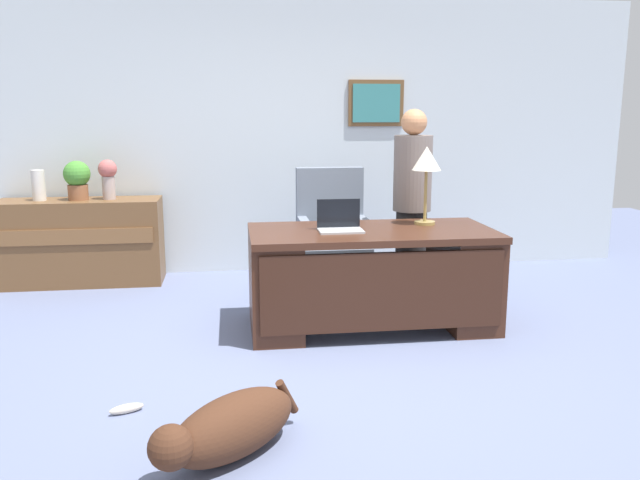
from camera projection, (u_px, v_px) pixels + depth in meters
The scene contains 13 objects.
ground_plane at pixel (329, 362), 4.22m from camera, with size 12.00×12.00×0.00m, color slate.
back_wall at pixel (291, 136), 6.48m from camera, with size 7.00×0.16×2.70m.
desk at pixel (372, 275), 4.82m from camera, with size 1.80×0.87×0.74m.
credenza at pixel (81, 242), 6.06m from camera, with size 1.48×0.50×0.79m.
armchair at pixel (332, 238), 5.75m from camera, with size 0.60×0.59×1.10m.
person_standing at pixel (412, 204), 5.46m from camera, with size 0.32×0.32×1.62m.
dog_lying at pixel (228, 428), 3.02m from camera, with size 0.74×0.70×0.30m.
laptop at pixel (340, 223), 4.73m from camera, with size 0.32×0.22×0.22m.
desk_lamp at pixel (427, 163), 4.91m from camera, with size 0.22×0.22×0.60m.
vase_with_flowers at pixel (108, 176), 5.98m from camera, with size 0.17×0.17×0.37m.
vase_empty at pixel (38, 185), 5.91m from camera, with size 0.12×0.12×0.28m, color silver.
potted_plant at pixel (77, 178), 5.94m from camera, with size 0.24×0.24×0.36m.
dog_toy_bone at pixel (127, 409), 3.50m from camera, with size 0.18×0.05×0.05m, color beige.
Camera 1 is at (-0.60, -3.94, 1.61)m, focal length 36.42 mm.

